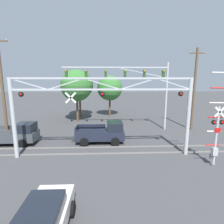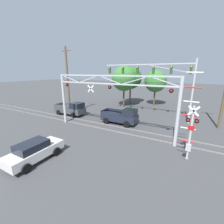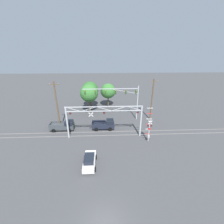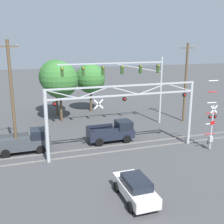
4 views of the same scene
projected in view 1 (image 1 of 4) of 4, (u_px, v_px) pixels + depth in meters
rail_track_near at (103, 153)px, 14.63m from camera, size 80.00×0.08×0.10m
rail_track_far at (103, 147)px, 16.04m from camera, size 80.00×0.08×0.10m
crossing_gantry at (102, 106)px, 13.63m from camera, size 14.14×0.32×6.32m
crossing_signal_mast at (216, 135)px, 12.31m from camera, size 1.21×0.35×6.65m
traffic_signal_span at (136, 81)px, 20.89m from camera, size 12.63×0.39×8.21m
pickup_truck_lead at (103, 133)px, 17.22m from camera, size 4.69×2.18×2.10m
pickup_truck_following at (13, 134)px, 16.74m from camera, size 4.92×2.18×2.10m
sedan_waiting at (42, 224)px, 6.49m from camera, size 1.93×4.25×1.59m
utility_pole_left at (3, 89)px, 16.51m from camera, size 1.80×0.28×10.21m
utility_pole_right at (194, 89)px, 21.03m from camera, size 1.80×0.28×9.84m
background_tree_beyond_span at (79, 85)px, 28.68m from camera, size 4.52×4.52×7.62m
background_tree_far_left_verge at (77, 86)px, 25.33m from camera, size 4.60×4.60×7.68m
background_tree_far_right_verge at (110, 88)px, 29.51m from camera, size 4.24×4.24×6.95m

